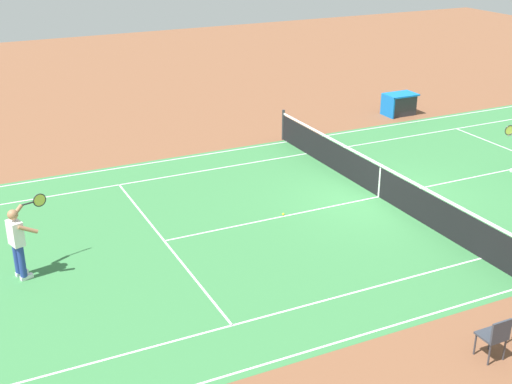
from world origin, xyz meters
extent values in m
plane|color=brown|center=(0.00, 0.00, 0.00)|extent=(60.00, 60.00, 0.00)
cube|color=#387A42|center=(0.00, 0.00, 0.00)|extent=(24.20, 11.40, 0.00)
cube|color=white|center=(0.00, -5.50, 0.00)|extent=(23.80, 0.05, 0.01)
cube|color=white|center=(0.00, -4.11, 0.00)|extent=(23.80, 0.05, 0.01)
cube|color=white|center=(0.00, 4.11, 0.00)|extent=(23.80, 0.05, 0.01)
cube|color=white|center=(6.40, 0.00, 0.00)|extent=(0.05, 8.22, 0.01)
cube|color=white|center=(0.00, 0.00, 0.00)|extent=(12.80, 0.05, 0.01)
cylinder|color=#2D2D33|center=(0.00, -5.80, 0.54)|extent=(0.10, 0.10, 1.08)
cube|color=black|center=(0.00, 0.00, 0.44)|extent=(0.02, 11.60, 0.88)
cube|color=white|center=(0.00, 0.00, 0.95)|extent=(0.04, 11.60, 0.06)
cube|color=white|center=(0.00, 0.00, 0.44)|extent=(0.04, 0.06, 0.88)
cylinder|color=navy|center=(9.80, 0.46, 0.45)|extent=(0.15, 0.15, 0.74)
cube|color=white|center=(9.74, 0.44, 0.04)|extent=(0.30, 0.18, 0.09)
cylinder|color=navy|center=(9.87, 0.23, 0.45)|extent=(0.15, 0.15, 0.74)
cube|color=white|center=(9.81, 0.21, 0.04)|extent=(0.30, 0.18, 0.09)
cube|color=white|center=(9.83, 0.34, 1.10)|extent=(0.34, 0.43, 0.56)
sphere|color=#9E704C|center=(9.83, 0.34, 1.53)|extent=(0.23, 0.23, 0.23)
cylinder|color=#9E704C|center=(9.59, 0.56, 1.23)|extent=(0.41, 0.11, 0.26)
cylinder|color=#9E704C|center=(9.74, 0.03, 1.43)|extent=(0.39, 0.31, 0.30)
cylinder|color=#232326|center=(9.46, -0.12, 1.54)|extent=(0.28, 0.11, 0.04)
torus|color=#232326|center=(9.18, -0.20, 1.54)|extent=(0.31, 0.11, 0.31)
cylinder|color=#C6D84C|center=(9.18, -0.20, 1.54)|extent=(0.26, 0.08, 0.27)
torus|color=#232326|center=(-4.19, 0.48, 1.54)|extent=(0.31, 0.09, 0.31)
cylinder|color=#C6D84C|center=(-4.19, 0.48, 1.54)|extent=(0.27, 0.06, 0.27)
sphere|color=#CCE01E|center=(3.04, -0.07, 0.03)|extent=(0.07, 0.07, 0.07)
cylinder|color=#38383D|center=(1.99, 6.91, 0.22)|extent=(0.04, 0.04, 0.44)
cylinder|color=#38383D|center=(2.78, 6.91, 0.22)|extent=(0.04, 0.04, 0.44)
cylinder|color=#38383D|center=(2.42, 6.91, 0.22)|extent=(0.04, 0.04, 0.44)
cylinder|color=#38383D|center=(2.78, 7.27, 0.22)|extent=(0.04, 0.04, 0.44)
cylinder|color=#38383D|center=(2.42, 7.27, 0.22)|extent=(0.04, 0.04, 0.44)
cube|color=#333842|center=(2.60, 7.09, 0.46)|extent=(0.44, 0.44, 0.04)
cube|color=#333842|center=(2.60, 7.29, 0.68)|extent=(0.44, 0.04, 0.40)
cube|color=#2D2D33|center=(-5.63, -6.57, 0.40)|extent=(1.10, 0.70, 0.80)
cube|color=blue|center=(-5.63, -6.57, 0.82)|extent=(1.24, 0.84, 0.06)
cube|color=blue|center=(-5.03, -6.57, 0.42)|extent=(0.06, 0.84, 0.84)
camera|label=1|loc=(10.96, 14.59, 7.60)|focal=48.06mm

